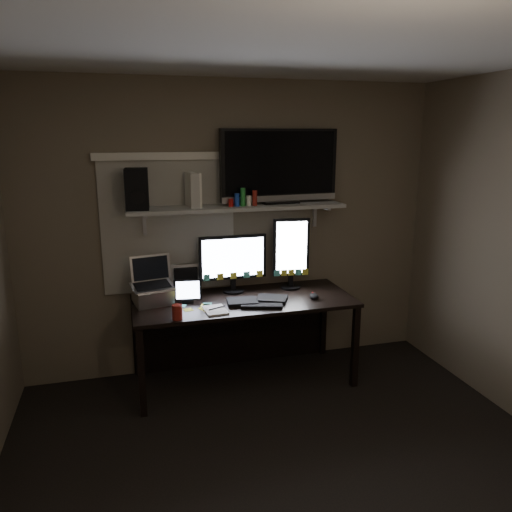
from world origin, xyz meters
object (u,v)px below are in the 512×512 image
object	(u,v)px
speaker	(137,189)
tv	(279,166)
monitor_portrait	(291,253)
tablet	(188,291)
monitor_landscape	(233,263)
keyboard	(257,300)
cup	(177,312)
mouse	(314,296)
game_console	(193,190)
laptop	(152,282)
desk	(240,314)

from	to	relation	value
speaker	tv	bearing A→B (deg)	7.30
monitor_portrait	tablet	xyz separation A→B (m)	(-0.93, -0.15, -0.22)
monitor_landscape	tv	size ratio (longest dim) A/B	0.56
monitor_portrait	speaker	size ratio (longest dim) A/B	1.99
keyboard	cup	xyz separation A→B (m)	(-0.67, -0.21, 0.04)
monitor_portrait	keyboard	bearing A→B (deg)	-136.88
tablet	tv	bearing A→B (deg)	22.04
mouse	cup	xyz separation A→B (m)	(-1.14, -0.18, 0.03)
game_console	monitor_portrait	bearing A→B (deg)	-11.16
keyboard	tablet	world-z (taller)	tablet
monitor_landscape	tablet	bearing A→B (deg)	-157.38
tablet	cup	distance (m)	0.38
tv	game_console	distance (m)	0.76
keyboard	mouse	world-z (taller)	mouse
monitor_landscape	tv	world-z (taller)	tv
monitor_portrait	speaker	distance (m)	1.40
cup	tv	world-z (taller)	tv
tablet	tv	world-z (taller)	tv
monitor_landscape	tablet	distance (m)	0.48
keyboard	laptop	world-z (taller)	laptop
monitor_landscape	monitor_portrait	size ratio (longest dim) A/B	0.92
cup	monitor_portrait	bearing A→B (deg)	25.48
monitor_landscape	mouse	distance (m)	0.74
monitor_portrait	speaker	world-z (taller)	speaker
cup	tablet	bearing A→B (deg)	70.41
laptop	cup	bearing A→B (deg)	-80.46
tablet	monitor_landscape	bearing A→B (deg)	31.19
mouse	game_console	size ratio (longest dim) A/B	0.41
monitor_landscape	laptop	distance (m)	0.70
desk	tablet	xyz separation A→B (m)	(-0.45, -0.08, 0.27)
desk	game_console	distance (m)	1.13
tablet	tv	xyz separation A→B (m)	(0.83, 0.21, 0.96)
desk	laptop	world-z (taller)	laptop
tablet	laptop	bearing A→B (deg)	178.75
desk	speaker	world-z (taller)	speaker
cup	tv	size ratio (longest dim) A/B	0.11
keyboard	mouse	distance (m)	0.48
tv	speaker	size ratio (longest dim) A/B	3.24
keyboard	tablet	size ratio (longest dim) A/B	2.26
monitor_portrait	tv	world-z (taller)	tv
cup	speaker	xyz separation A→B (m)	(-0.22, 0.50, 0.85)
laptop	game_console	distance (m)	0.80
desk	monitor_portrait	xyz separation A→B (m)	(0.47, 0.07, 0.49)
monitor_portrait	game_console	world-z (taller)	game_console
cup	game_console	world-z (taller)	game_console
laptop	tv	bearing A→B (deg)	-2.55
tv	speaker	distance (m)	1.19
monitor_landscape	speaker	size ratio (longest dim) A/B	1.83
desk	tablet	world-z (taller)	tablet
mouse	cup	distance (m)	1.16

